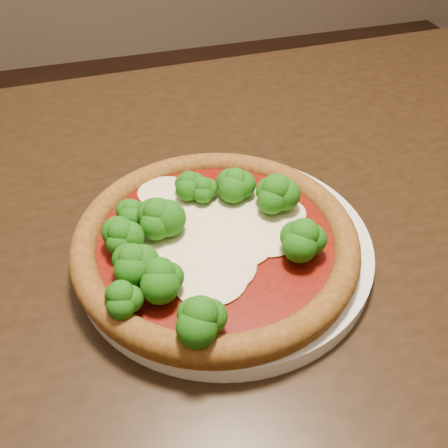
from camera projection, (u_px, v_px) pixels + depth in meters
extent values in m
plane|color=black|center=(183.00, 395.00, 1.21)|extent=(4.00, 4.00, 0.00)
cube|color=black|center=(241.00, 226.00, 0.58)|extent=(1.25, 0.83, 0.04)
cylinder|color=black|center=(411.00, 200.00, 1.20)|extent=(0.06, 0.06, 0.71)
cylinder|color=white|center=(224.00, 246.00, 0.51)|extent=(0.30, 0.30, 0.02)
cylinder|color=brown|center=(216.00, 244.00, 0.49)|extent=(0.27, 0.27, 0.01)
torus|color=brown|center=(215.00, 239.00, 0.49)|extent=(0.28, 0.28, 0.03)
cylinder|color=#700E05|center=(215.00, 239.00, 0.49)|extent=(0.23, 0.23, 0.00)
ellipsoid|color=#F6EDC3|center=(210.00, 280.00, 0.44)|extent=(0.07, 0.06, 0.01)
ellipsoid|color=#F6EDC3|center=(165.00, 191.00, 0.54)|extent=(0.06, 0.05, 0.00)
ellipsoid|color=#F6EDC3|center=(170.00, 235.00, 0.49)|extent=(0.07, 0.06, 0.01)
ellipsoid|color=#F6EDC3|center=(280.00, 213.00, 0.51)|extent=(0.06, 0.05, 0.00)
ellipsoid|color=#F6EDC3|center=(158.00, 271.00, 0.45)|extent=(0.07, 0.06, 0.01)
ellipsoid|color=#F6EDC3|center=(270.00, 238.00, 0.48)|extent=(0.06, 0.05, 0.00)
ellipsoid|color=#F6EDC3|center=(240.00, 209.00, 0.51)|extent=(0.09, 0.08, 0.01)
ellipsoid|color=#F6EDC3|center=(194.00, 200.00, 0.53)|extent=(0.06, 0.06, 0.01)
ellipsoid|color=#F6EDC3|center=(223.00, 235.00, 0.48)|extent=(0.11, 0.10, 0.01)
ellipsoid|color=#F6EDC3|center=(215.00, 266.00, 0.45)|extent=(0.08, 0.07, 0.01)
ellipsoid|color=#217D14|center=(121.00, 234.00, 0.46)|extent=(0.04, 0.04, 0.04)
ellipsoid|color=#217D14|center=(158.00, 215.00, 0.47)|extent=(0.05, 0.05, 0.04)
ellipsoid|color=#217D14|center=(235.00, 182.00, 0.51)|extent=(0.04, 0.04, 0.04)
ellipsoid|color=#217D14|center=(133.00, 260.00, 0.43)|extent=(0.05, 0.05, 0.04)
ellipsoid|color=#217D14|center=(201.00, 316.00, 0.38)|extent=(0.05, 0.05, 0.04)
ellipsoid|color=#217D14|center=(276.00, 191.00, 0.50)|extent=(0.05, 0.05, 0.04)
ellipsoid|color=#217D14|center=(189.00, 183.00, 0.52)|extent=(0.04, 0.04, 0.03)
ellipsoid|color=#217D14|center=(203.00, 188.00, 0.51)|extent=(0.03, 0.03, 0.03)
ellipsoid|color=#217D14|center=(132.00, 211.00, 0.49)|extent=(0.03, 0.03, 0.03)
ellipsoid|color=#217D14|center=(121.00, 296.00, 0.40)|extent=(0.04, 0.04, 0.03)
ellipsoid|color=#217D14|center=(160.00, 275.00, 0.42)|extent=(0.05, 0.05, 0.04)
ellipsoid|color=#217D14|center=(304.00, 236.00, 0.45)|extent=(0.05, 0.05, 0.04)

